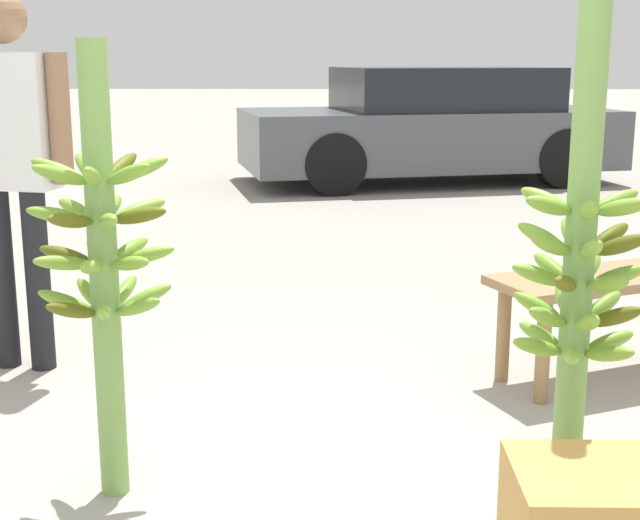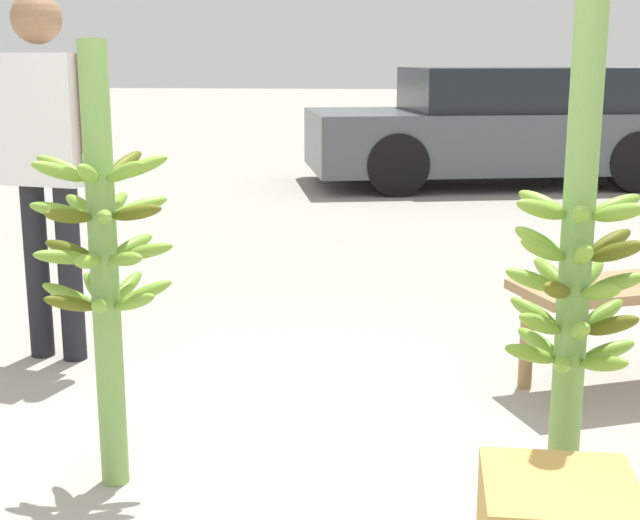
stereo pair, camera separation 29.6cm
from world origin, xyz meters
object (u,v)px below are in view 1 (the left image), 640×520
object	(u,v)px
banana_stalk_left	(103,259)
banana_stalk_center	(579,268)
vendor_person	(10,147)
parked_car	(431,126)
market_bench	(604,293)

from	to	relation	value
banana_stalk_left	banana_stalk_center	xyz separation A→B (m)	(1.46, -0.07, -0.01)
banana_stalk_left	vendor_person	distance (m)	1.42
parked_car	banana_stalk_center	bearing A→B (deg)	163.79
vendor_person	parked_car	bearing A→B (deg)	78.94
banana_stalk_left	market_bench	xyz separation A→B (m)	(1.90, 1.11, -0.40)
banana_stalk_center	vendor_person	bearing A→B (deg)	149.44
banana_stalk_left	vendor_person	world-z (taller)	vendor_person
banana_stalk_center	parked_car	distance (m)	7.71
banana_stalk_center	market_bench	distance (m)	1.32
banana_stalk_center	vendor_person	distance (m)	2.53
banana_stalk_center	vendor_person	size ratio (longest dim) A/B	0.95
vendor_person	parked_car	size ratio (longest dim) A/B	0.38
banana_stalk_center	vendor_person	world-z (taller)	vendor_person
banana_stalk_left	banana_stalk_center	world-z (taller)	banana_stalk_center
banana_stalk_left	parked_car	distance (m)	7.84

